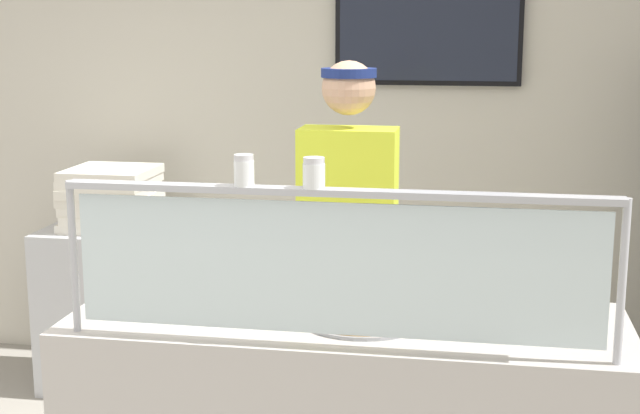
{
  "coord_description": "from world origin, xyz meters",
  "views": [
    {
      "loc": [
        1.32,
        -2.46,
        1.89
      ],
      "look_at": [
        0.82,
        0.36,
        1.31
      ],
      "focal_mm": 50.66,
      "sensor_mm": 36.0,
      "label": 1
    }
  ],
  "objects": [
    {
      "name": "worker_figure",
      "position": [
        0.83,
        0.98,
        1.01
      ],
      "size": [
        0.41,
        0.5,
        1.76
      ],
      "color": "#23232D",
      "rests_on": "ground"
    },
    {
      "name": "sneeze_guard",
      "position": [
        0.91,
        0.06,
        1.25
      ],
      "size": [
        1.65,
        0.06,
        0.48
      ],
      "color": "#B2B5BC",
      "rests_on": "serving_counter"
    },
    {
      "name": "shop_rear_unit",
      "position": [
        0.92,
        2.35,
        1.36
      ],
      "size": [
        6.23,
        0.13,
        2.7
      ],
      "color": "beige",
      "rests_on": "ground"
    },
    {
      "name": "parmesan_shaker",
      "position": [
        0.65,
        0.06,
        1.47
      ],
      "size": [
        0.06,
        0.06,
        0.09
      ],
      "color": "white",
      "rests_on": "sneeze_guard"
    },
    {
      "name": "pepper_flake_shaker",
      "position": [
        0.86,
        0.06,
        1.47
      ],
      "size": [
        0.07,
        0.07,
        0.09
      ],
      "color": "white",
      "rests_on": "sneeze_guard"
    },
    {
      "name": "pizza_tray",
      "position": [
        0.97,
        0.32,
        0.97
      ],
      "size": [
        0.41,
        0.41,
        0.04
      ],
      "color": "#9EA0A8",
      "rests_on": "serving_counter"
    },
    {
      "name": "pizza_server",
      "position": [
        0.94,
        0.3,
        0.99
      ],
      "size": [
        0.11,
        0.29,
        0.01
      ],
      "primitive_type": "cube",
      "rotation": [
        0.0,
        0.0,
        0.14
      ],
      "color": "#ADAFB7",
      "rests_on": "pizza_tray"
    },
    {
      "name": "pizza_box_stack",
      "position": [
        -0.54,
        1.86,
        1.01
      ],
      "size": [
        0.45,
        0.44,
        0.31
      ],
      "color": "silver",
      "rests_on": "prep_shelf"
    },
    {
      "name": "prep_shelf",
      "position": [
        -0.55,
        1.86,
        0.43
      ],
      "size": [
        0.7,
        0.55,
        0.86
      ],
      "primitive_type": "cube",
      "color": "#B7BABF",
      "rests_on": "ground"
    }
  ]
}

